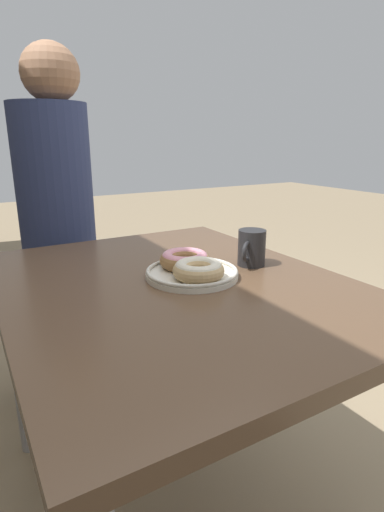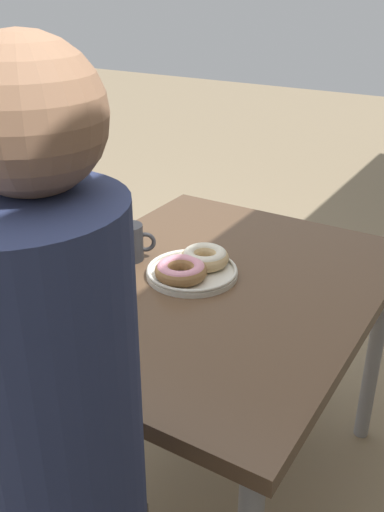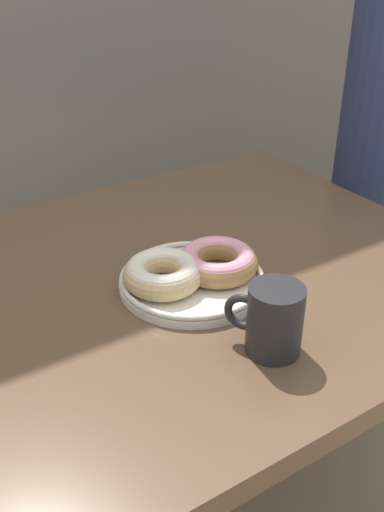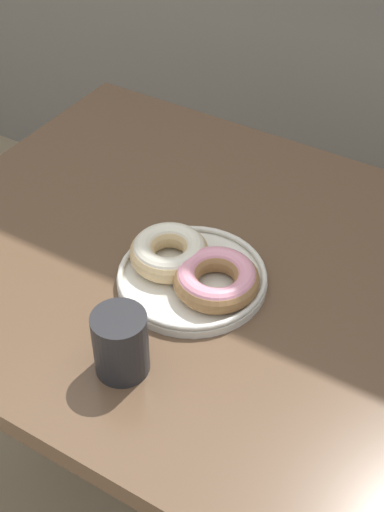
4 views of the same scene
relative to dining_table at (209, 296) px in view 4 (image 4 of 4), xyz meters
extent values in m
cube|color=brown|center=(0.00, 0.00, 0.06)|extent=(1.07, 0.85, 0.04)
cylinder|color=#99999E|center=(-0.48, 0.37, -0.31)|extent=(0.05, 0.05, 0.71)
cylinder|color=silver|center=(0.00, -0.06, 0.09)|extent=(0.25, 0.25, 0.01)
torus|color=silver|center=(0.00, -0.06, 0.10)|extent=(0.25, 0.25, 0.01)
torus|color=#9E7042|center=(0.05, -0.06, 0.12)|extent=(0.20, 0.20, 0.04)
torus|color=pink|center=(0.05, -0.06, 0.12)|extent=(0.19, 0.19, 0.03)
torus|color=#D6B27A|center=(-0.05, -0.05, 0.12)|extent=(0.17, 0.17, 0.04)
torus|color=silver|center=(-0.05, -0.05, 0.12)|extent=(0.16, 0.16, 0.03)
cylinder|color=#232326|center=(0.01, -0.26, 0.13)|extent=(0.08, 0.08, 0.11)
cylinder|color=#382114|center=(0.01, -0.26, 0.18)|extent=(0.07, 0.07, 0.00)
torus|color=#232326|center=(-0.02, -0.23, 0.13)|extent=(0.04, 0.06, 0.06)
camera|label=1|loc=(-0.88, 0.46, 0.44)|focal=28.00mm
camera|label=2|loc=(1.18, 0.66, 0.82)|focal=40.00mm
camera|label=3|loc=(-0.45, -0.75, 0.61)|focal=40.00mm
camera|label=4|loc=(0.45, -0.79, 0.91)|focal=50.00mm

